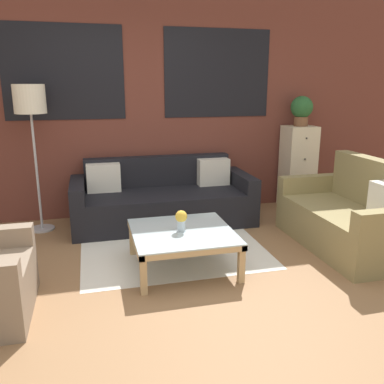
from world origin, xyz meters
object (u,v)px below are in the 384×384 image
(drawer_cabinet, at_px, (298,167))
(floor_lamp, at_px, (30,107))
(coffee_table, at_px, (182,236))
(potted_plant, at_px, (302,109))
(couch_dark, at_px, (163,201))
(settee_vintage, at_px, (350,219))
(flower_vase, at_px, (181,219))

(drawer_cabinet, bearing_deg, floor_lamp, -177.47)
(coffee_table, xyz_separation_m, potted_plant, (2.00, 1.56, 1.03))
(couch_dark, relative_size, settee_vintage, 1.41)
(couch_dark, xyz_separation_m, drawer_cabinet, (1.94, 0.23, 0.28))
(floor_lamp, relative_size, potted_plant, 4.19)
(floor_lamp, bearing_deg, settee_vintage, -22.89)
(potted_plant, bearing_deg, floor_lamp, -177.46)
(settee_vintage, height_order, floor_lamp, floor_lamp)
(drawer_cabinet, bearing_deg, potted_plant, 90.00)
(settee_vintage, height_order, drawer_cabinet, drawer_cabinet)
(coffee_table, xyz_separation_m, drawer_cabinet, (2.00, 1.56, 0.25))
(couch_dark, bearing_deg, floor_lamp, 176.76)
(coffee_table, bearing_deg, drawer_cabinet, 37.98)
(coffee_table, distance_m, drawer_cabinet, 2.55)
(potted_plant, relative_size, flower_vase, 2.03)
(floor_lamp, distance_m, drawer_cabinet, 3.49)
(coffee_table, height_order, floor_lamp, floor_lamp)
(coffee_table, height_order, potted_plant, potted_plant)
(settee_vintage, bearing_deg, couch_dark, 144.15)
(settee_vintage, xyz_separation_m, coffee_table, (-1.81, -0.06, 0.00))
(drawer_cabinet, relative_size, flower_vase, 5.72)
(couch_dark, distance_m, potted_plant, 2.23)
(flower_vase, bearing_deg, couch_dark, 87.07)
(floor_lamp, bearing_deg, flower_vase, -45.96)
(settee_vintage, relative_size, coffee_table, 1.68)
(coffee_table, bearing_deg, flower_vase, -146.26)
(potted_plant, distance_m, flower_vase, 2.69)
(drawer_cabinet, distance_m, potted_plant, 0.78)
(settee_vintage, xyz_separation_m, drawer_cabinet, (0.19, 1.50, 0.25))
(floor_lamp, bearing_deg, coffee_table, -45.55)
(coffee_table, height_order, flower_vase, flower_vase)
(settee_vintage, bearing_deg, drawer_cabinet, 82.75)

